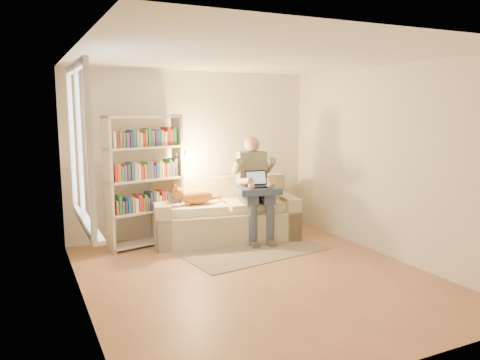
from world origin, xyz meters
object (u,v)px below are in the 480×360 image
laptop (260,182)px  cat (191,197)px  person (254,182)px  sofa (224,217)px  bookshelf (145,174)px

laptop → cat: bearing=170.7°
person → laptop: person is taller
sofa → bookshelf: bearing=-176.0°
person → laptop: size_ratio=4.23×
person → sofa: bearing=160.1°
cat → bookshelf: 0.76m
person → cat: (-0.97, 0.20, -0.18)m
sofa → bookshelf: (-1.20, 0.13, 0.73)m
sofa → laptop: (0.43, -0.39, 0.57)m
laptop → sofa: bearing=148.0°
person → bookshelf: bearing=177.2°
person → cat: person is taller
person → bookshelf: 1.66m
laptop → bookshelf: 1.72m
cat → laptop: (0.98, -0.35, 0.20)m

